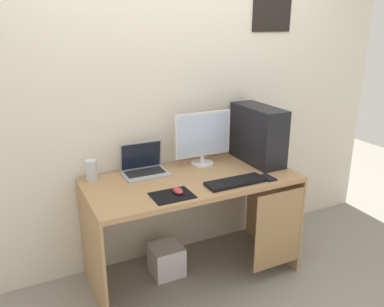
{
  "coord_description": "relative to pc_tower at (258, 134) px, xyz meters",
  "views": [
    {
      "loc": [
        -1.12,
        -2.27,
        1.81
      ],
      "look_at": [
        0.0,
        0.0,
        0.96
      ],
      "focal_mm": 36.47,
      "sensor_mm": 36.0,
      "label": 1
    }
  ],
  "objects": [
    {
      "name": "subwoofer",
      "position": [
        -0.78,
        -0.01,
        -0.88
      ],
      "size": [
        0.23,
        0.23,
        0.23
      ],
      "primitive_type": "cube",
      "color": "silver",
      "rests_on": "ground_plane"
    },
    {
      "name": "pc_tower",
      "position": [
        0.0,
        0.0,
        0.0
      ],
      "size": [
        0.2,
        0.5,
        0.44
      ],
      "primitive_type": "cube",
      "color": "black",
      "rests_on": "desk"
    },
    {
      "name": "mousepad",
      "position": [
        -0.85,
        -0.3,
        -0.22
      ],
      "size": [
        0.26,
        0.2,
        0.0
      ],
      "primitive_type": "cube",
      "color": "black",
      "rests_on": "desk"
    },
    {
      "name": "desk",
      "position": [
        -0.59,
        -0.1,
        -0.38
      ],
      "size": [
        1.48,
        0.7,
        0.78
      ],
      "color": "#A37A51",
      "rests_on": "ground_plane"
    },
    {
      "name": "mouse_left",
      "position": [
        -0.81,
        -0.29,
        -0.2
      ],
      "size": [
        0.06,
        0.1,
        0.03
      ],
      "primitive_type": "ellipsoid",
      "color": "#B23333",
      "rests_on": "mousepad"
    },
    {
      "name": "ground_plane",
      "position": [
        -0.61,
        -0.09,
        -1.0
      ],
      "size": [
        8.0,
        8.0,
        0.0
      ],
      "primitive_type": "plane",
      "color": "gray"
    },
    {
      "name": "wall_back",
      "position": [
        -0.61,
        0.3,
        0.31
      ],
      "size": [
        4.0,
        0.05,
        2.6
      ],
      "color": "beige",
      "rests_on": "ground_plane"
    },
    {
      "name": "laptop",
      "position": [
        -0.88,
        0.14,
        -0.17
      ],
      "size": [
        0.32,
        0.22,
        0.23
      ],
      "color": "#9EA3A8",
      "rests_on": "desk"
    },
    {
      "name": "monitor",
      "position": [
        -0.41,
        0.12,
        -0.01
      ],
      "size": [
        0.46,
        0.17,
        0.41
      ],
      "color": "silver",
      "rests_on": "desk"
    },
    {
      "name": "speaker",
      "position": [
        -1.25,
        0.17,
        -0.14
      ],
      "size": [
        0.08,
        0.08,
        0.15
      ],
      "primitive_type": "cylinder",
      "color": "#B7BCC6",
      "rests_on": "desk"
    },
    {
      "name": "keyboard",
      "position": [
        -0.39,
        -0.31,
        -0.21
      ],
      "size": [
        0.42,
        0.14,
        0.02
      ],
      "primitive_type": "cube",
      "color": "black",
      "rests_on": "desk"
    },
    {
      "name": "cell_phone",
      "position": [
        -0.14,
        -0.33,
        -0.21
      ],
      "size": [
        0.07,
        0.13,
        0.01
      ],
      "primitive_type": "cube",
      "color": "black",
      "rests_on": "desk"
    }
  ]
}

